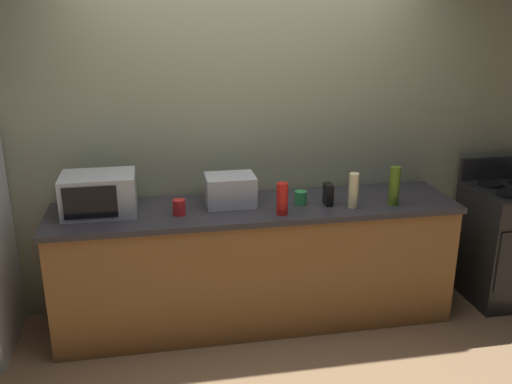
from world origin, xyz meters
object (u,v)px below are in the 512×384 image
cordless_phone (328,194)px  mug_red (179,207)px  mug_green (301,198)px  bottle_olive_oil (394,186)px  bottle_hot_sauce (282,199)px  bottle_hand_soap (353,190)px  toaster_oven (230,190)px  stove_range (507,243)px  microwave (99,194)px

cordless_phone → mug_red: size_ratio=1.45×
mug_green → bottle_olive_oil: bearing=-10.9°
bottle_hot_sauce → mug_red: bottle_hot_sauce is taller
bottle_hand_soap → mug_red: (-1.19, 0.07, -0.07)m
mug_green → cordless_phone: bearing=-13.3°
bottle_olive_oil → toaster_oven: bearing=169.6°
mug_red → bottle_hand_soap: bearing=-3.5°
stove_range → toaster_oven: 2.24m
cordless_phone → mug_red: cordless_phone is taller
toaster_oven → bottle_olive_oil: bearing=-10.4°
toaster_oven → bottle_hot_sauce: size_ratio=1.58×
stove_range → mug_green: 1.76m
mug_red → toaster_oven: bearing=20.9°
bottle_hot_sauce → bottle_hand_soap: bearing=4.6°
microwave → bottle_hot_sauce: microwave is taller
toaster_oven → cordless_phone: size_ratio=2.27×
microwave → mug_red: size_ratio=4.63×
stove_range → microwave: (-3.05, 0.05, 0.57)m
bottle_hand_soap → bottle_hot_sauce: (-0.51, -0.04, -0.01)m
bottle_olive_oil → bottle_hand_soap: bearing=-179.1°
cordless_phone → mug_red: 1.03m
stove_range → bottle_olive_oil: (-1.05, -0.15, 0.58)m
cordless_phone → mug_green: (-0.19, 0.04, -0.03)m
toaster_oven → bottle_olive_oil: (1.12, -0.21, 0.03)m
bottle_olive_oil → mug_red: (-1.48, 0.07, -0.08)m
stove_range → cordless_phone: 1.59m
stove_range → microwave: 3.11m
stove_range → bottle_hot_sauce: 1.95m
stove_range → toaster_oven: size_ratio=3.18×
stove_range → toaster_oven: bearing=178.4°
microwave → bottle_hand_soap: (1.70, -0.20, -0.01)m
toaster_oven → mug_red: 0.39m
stove_range → bottle_hand_soap: size_ratio=4.43×
cordless_phone → stove_range: bearing=4.5°
stove_range → mug_green: size_ratio=11.42×
cordless_phone → microwave: bearing=177.7°
toaster_oven → bottle_hot_sauce: bottle_hot_sauce is taller
mug_red → microwave: bearing=166.3°
bottle_hand_soap → bottle_hot_sauce: bottle_hand_soap is taller
bottle_hot_sauce → stove_range: bearing=5.9°
mug_green → stove_range: bearing=0.8°
bottle_hot_sauce → mug_green: 0.25m
stove_range → cordless_phone: size_ratio=7.20×
stove_range → bottle_hot_sauce: bottle_hot_sauce is taller
microwave → mug_green: 1.37m
microwave → cordless_phone: microwave is taller
bottle_hand_soap → bottle_olive_oil: bearing=0.9°
bottle_hot_sauce → mug_green: bearing=44.5°
bottle_hot_sauce → microwave: bearing=168.6°
cordless_phone → toaster_oven: bearing=171.1°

